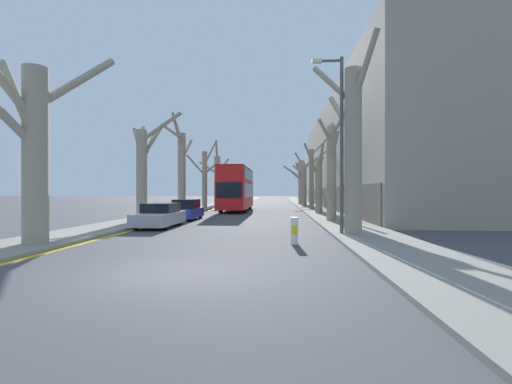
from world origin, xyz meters
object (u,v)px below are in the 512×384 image
Objects in this scene: street_tree_right_0 at (352,143)px; traffic_bollard at (294,231)px; street_tree_right_4 at (303,184)px; street_tree_right_2 at (318,182)px; street_tree_left_3 at (205,177)px; street_tree_left_1 at (143,168)px; parked_car_0 at (160,216)px; street_tree_right_5 at (301,180)px; lamp_post at (339,136)px; street_tree_left_4 at (217,178)px; street_tree_right_3 at (313,176)px; street_tree_left_2 at (181,167)px; street_tree_right_1 at (332,167)px; street_tree_left_0 at (34,144)px; double_decker_bus at (237,187)px; parked_car_1 at (186,210)px.

street_tree_right_0 reaches higher than traffic_bollard.
traffic_bollard is at bearing -94.49° from street_tree_right_4.
street_tree_right_0 is 1.40× the size of street_tree_right_2.
street_tree_left_3 is at bearing 116.45° from street_tree_right_0.
street_tree_left_1 is 1.71× the size of parked_car_0.
street_tree_left_3 reaches higher than street_tree_right_2.
traffic_bollard is at bearing -99.35° from street_tree_right_2.
street_tree_right_5 is (-0.14, 22.05, 0.96)m from street_tree_right_2.
lamp_post is at bearing 179.40° from street_tree_right_0.
street_tree_left_1 is 0.78× the size of street_tree_left_4.
parked_car_0 is at bearing -118.31° from street_tree_right_3.
street_tree_right_0 reaches higher than street_tree_left_1.
street_tree_right_5 is at bearing 61.03° from street_tree_left_2.
street_tree_left_4 is 28.60m from street_tree_right_1.
street_tree_left_0 is 0.70× the size of double_decker_bus.
street_tree_left_4 is at bearing 115.43° from street_tree_right_1.
street_tree_right_2 is at bearing 89.84° from street_tree_right_1.
street_tree_right_0 is 1.08× the size of street_tree_right_1.
street_tree_right_4 is 32.97m from traffic_bollard.
street_tree_right_4 is at bearing 90.20° from street_tree_right_0.
street_tree_right_2 is at bearing 32.91° from parked_car_1.
street_tree_right_2 is at bearing 35.69° from street_tree_left_1.
traffic_bollard is (-2.68, -2.61, -3.65)m from street_tree_right_0.
parked_car_1 is 13.03m from lamp_post.
street_tree_left_0 is 9.90m from street_tree_left_1.
street_tree_right_0 is 0.63m from lamp_post.
traffic_bollard is at bearing -97.06° from street_tree_right_3.
street_tree_left_0 is 0.94× the size of street_tree_right_5.
street_tree_left_2 is 1.41× the size of street_tree_right_2.
lamp_post reaches higher than street_tree_left_0.
parked_car_0 is (2.16, -21.12, -3.06)m from street_tree_left_3.
street_tree_right_1 is 1.00× the size of street_tree_right_5.
street_tree_right_0 is (12.02, 3.87, 0.47)m from street_tree_left_0.
street_tree_left_1 reaches higher than traffic_bollard.
double_decker_bus reaches higher than traffic_bollard.
street_tree_right_3 is 8.18m from street_tree_right_4.
street_tree_left_3 reaches higher than traffic_bollard.
street_tree_left_4 reaches higher than street_tree_right_4.
lamp_post reaches higher than double_decker_bus.
street_tree_left_2 is 1.09× the size of street_tree_right_1.
traffic_bollard is (-2.57, -32.77, -2.54)m from street_tree_right_4.
street_tree_left_4 is (-0.09, 8.64, 0.23)m from street_tree_left_3.
street_tree_right_3 is at bearing 52.21° from street_tree_left_1.
street_tree_left_1 is 0.89× the size of street_tree_right_5.
parked_car_1 is (2.16, -15.85, -3.03)m from street_tree_left_3.
street_tree_right_2 is at bearing -88.90° from street_tree_right_4.
street_tree_left_4 is at bearing -161.55° from street_tree_right_5.
street_tree_right_3 is 2.14× the size of parked_car_1.
street_tree_right_0 is 1.09× the size of lamp_post.
street_tree_left_2 reaches higher than street_tree_right_5.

